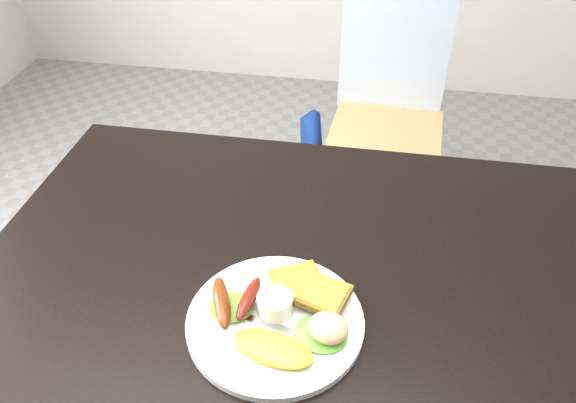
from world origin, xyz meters
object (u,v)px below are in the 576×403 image
at_px(plate, 275,321).
at_px(dining_table, 317,279).
at_px(person, 411,89).
at_px(dining_chair, 386,132).

bearing_deg(plate, dining_table, 67.89).
height_order(person, plate, person).
relative_size(dining_chair, person, 0.21).
bearing_deg(dining_table, person, 73.51).
distance_m(dining_table, person, 0.53).
bearing_deg(plate, person, 72.35).
bearing_deg(dining_chair, person, -82.41).
distance_m(dining_table, dining_chair, 1.02).
height_order(dining_chair, plate, plate).
distance_m(person, plate, 0.66).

